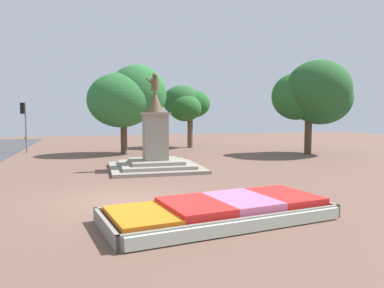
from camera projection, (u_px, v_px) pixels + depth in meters
The scene contains 7 objects.
ground_plane at pixel (121, 200), 12.49m from camera, with size 71.27×71.27×0.00m, color brown.
flower_planter at pixel (222, 211), 10.17m from camera, with size 6.61×3.70×0.55m.
statue_monument at pixel (155, 151), 19.16m from camera, with size 4.58×4.58×4.90m.
traffic_light_far_corner at pixel (24, 118), 26.82m from camera, with size 0.41×0.28×3.61m.
park_tree_far_left at pixel (128, 97), 26.09m from camera, with size 5.54×4.11×6.24m.
park_tree_behind_statue at pixel (186, 104), 30.87m from camera, with size 3.98×3.82×5.13m.
park_tree_far_right at pixel (315, 94), 25.83m from camera, with size 5.53×4.82×6.46m.
Camera 1 is at (-0.83, -12.48, 2.93)m, focal length 35.00 mm.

